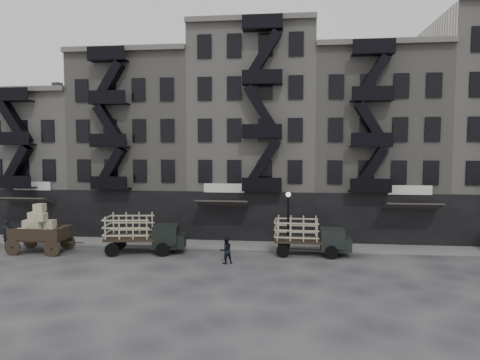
# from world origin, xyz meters

# --- Properties ---
(ground) EXTENTS (140.00, 140.00, 0.00)m
(ground) POSITION_xyz_m (0.00, 0.00, 0.00)
(ground) COLOR #38383A
(ground) RESTS_ON ground
(sidewalk) EXTENTS (55.00, 2.50, 0.15)m
(sidewalk) POSITION_xyz_m (0.00, 3.75, 0.07)
(sidewalk) COLOR slate
(sidewalk) RESTS_ON ground
(building_west) EXTENTS (10.00, 11.35, 13.20)m
(building_west) POSITION_xyz_m (-20.00, 9.83, 6.00)
(building_west) COLOR gray
(building_west) RESTS_ON ground
(building_midwest) EXTENTS (10.00, 11.35, 16.20)m
(building_midwest) POSITION_xyz_m (-10.00, 9.83, 7.50)
(building_midwest) COLOR gray
(building_midwest) RESTS_ON ground
(building_center) EXTENTS (10.00, 11.35, 18.20)m
(building_center) POSITION_xyz_m (-0.00, 9.82, 8.50)
(building_center) COLOR gray
(building_center) RESTS_ON ground
(building_mideast) EXTENTS (10.00, 11.35, 16.20)m
(building_mideast) POSITION_xyz_m (10.00, 9.83, 7.50)
(building_mideast) COLOR gray
(building_mideast) RESTS_ON ground
(lamp_post) EXTENTS (0.36, 0.36, 4.28)m
(lamp_post) POSITION_xyz_m (3.00, 2.60, 2.78)
(lamp_post) COLOR black
(lamp_post) RESTS_ON ground
(wagon) EXTENTS (4.04, 2.18, 3.42)m
(wagon) POSITION_xyz_m (-14.63, 0.18, 1.95)
(wagon) COLOR black
(wagon) RESTS_ON ground
(stake_truck_west) EXTENTS (5.73, 2.90, 2.77)m
(stake_truck_west) POSITION_xyz_m (-7.20, 0.86, 1.58)
(stake_truck_west) COLOR black
(stake_truck_west) RESTS_ON ground
(stake_truck_east) EXTENTS (5.25, 2.28, 2.61)m
(stake_truck_east) POSITION_xyz_m (4.51, 1.63, 1.49)
(stake_truck_east) COLOR black
(stake_truck_east) RESTS_ON ground
(pedestrian_west) EXTENTS (0.83, 0.82, 1.93)m
(pedestrian_west) POSITION_xyz_m (-18.26, 1.95, 0.96)
(pedestrian_west) COLOR black
(pedestrian_west) RESTS_ON ground
(pedestrian_mid) EXTENTS (1.05, 0.98, 1.73)m
(pedestrian_mid) POSITION_xyz_m (-0.96, -1.25, 0.86)
(pedestrian_mid) COLOR black
(pedestrian_mid) RESTS_ON ground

